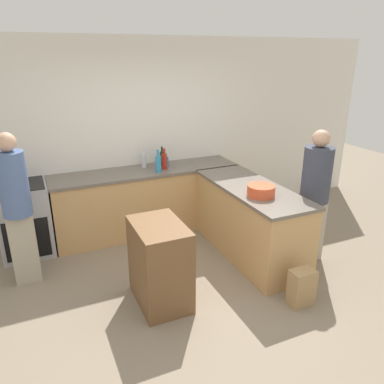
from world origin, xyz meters
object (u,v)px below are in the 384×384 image
(vinegar_bottle_clear, at_px, (144,160))
(person_by_range, at_px, (17,205))
(hot_sauce_bottle, at_px, (164,161))
(range_oven, at_px, (25,219))
(island_table, at_px, (160,264))
(paper_bag, at_px, (302,287))
(water_bottle_blue, at_px, (166,162))
(person_at_peninsula, at_px, (315,193))
(mixing_bowl, at_px, (261,191))
(wine_bottle_dark, at_px, (162,158))
(dish_soap_bottle, at_px, (158,163))

(vinegar_bottle_clear, distance_m, person_by_range, 1.88)
(vinegar_bottle_clear, distance_m, hot_sauce_bottle, 0.31)
(range_oven, bearing_deg, island_table, -53.79)
(paper_bag, bearing_deg, water_bottle_blue, 104.45)
(range_oven, distance_m, person_at_peninsula, 3.64)
(range_oven, bearing_deg, person_at_peninsula, -26.77)
(vinegar_bottle_clear, xyz_separation_m, person_at_peninsula, (1.58, -1.75, -0.15))
(mixing_bowl, bearing_deg, island_table, -172.84)
(mixing_bowl, xyz_separation_m, wine_bottle_dark, (-0.61, 1.65, 0.05))
(hot_sauce_bottle, height_order, person_by_range, person_by_range)
(hot_sauce_bottle, height_order, person_at_peninsula, person_at_peninsula)
(mixing_bowl, height_order, vinegar_bottle_clear, vinegar_bottle_clear)
(mixing_bowl, relative_size, paper_bag, 0.80)
(wine_bottle_dark, distance_m, dish_soap_bottle, 0.33)
(vinegar_bottle_clear, height_order, person_by_range, person_by_range)
(wine_bottle_dark, bearing_deg, person_at_peninsula, -53.37)
(island_table, height_order, vinegar_bottle_clear, vinegar_bottle_clear)
(range_oven, distance_m, wine_bottle_dark, 2.01)
(mixing_bowl, relative_size, person_by_range, 0.18)
(island_table, xyz_separation_m, dish_soap_bottle, (0.53, 1.52, 0.61))
(dish_soap_bottle, xyz_separation_m, person_at_peninsula, (1.46, -1.47, -0.15))
(island_table, relative_size, hot_sauce_bottle, 2.97)
(water_bottle_blue, bearing_deg, vinegar_bottle_clear, 159.34)
(person_at_peninsula, bearing_deg, hot_sauce_bottle, 130.58)
(island_table, height_order, water_bottle_blue, water_bottle_blue)
(water_bottle_blue, bearing_deg, hot_sauce_bottle, -123.26)
(person_by_range, xyz_separation_m, person_at_peninsula, (3.25, -0.91, -0.05))
(water_bottle_blue, xyz_separation_m, paper_bag, (0.60, -2.34, -0.81))
(vinegar_bottle_clear, bearing_deg, water_bottle_blue, -20.66)
(island_table, xyz_separation_m, person_at_peninsula, (1.99, 0.06, 0.46))
(island_table, bearing_deg, hot_sauce_bottle, 67.92)
(mixing_bowl, xyz_separation_m, hot_sauce_bottle, (-0.64, 1.46, 0.05))
(person_at_peninsula, bearing_deg, island_table, -178.37)
(island_table, xyz_separation_m, mixing_bowl, (1.30, 0.16, 0.55))
(vinegar_bottle_clear, bearing_deg, hot_sauce_bottle, -38.10)
(hot_sauce_bottle, bearing_deg, person_by_range, -161.18)
(mixing_bowl, height_order, water_bottle_blue, water_bottle_blue)
(person_by_range, bearing_deg, vinegar_bottle_clear, 26.72)
(mixing_bowl, relative_size, water_bottle_blue, 1.55)
(mixing_bowl, relative_size, dish_soap_bottle, 1.02)
(vinegar_bottle_clear, bearing_deg, island_table, -102.90)
(dish_soap_bottle, bearing_deg, person_by_range, -162.73)
(island_table, bearing_deg, mixing_bowl, 7.16)
(island_table, xyz_separation_m, wine_bottle_dark, (0.69, 1.81, 0.60))
(wine_bottle_dark, xyz_separation_m, paper_bag, (0.62, -2.45, -0.84))
(island_table, bearing_deg, paper_bag, -26.20)
(island_table, bearing_deg, vinegar_bottle_clear, 77.10)
(person_at_peninsula, bearing_deg, paper_bag, -134.18)
(hot_sauce_bottle, height_order, water_bottle_blue, hot_sauce_bottle)
(dish_soap_bottle, height_order, person_by_range, person_by_range)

